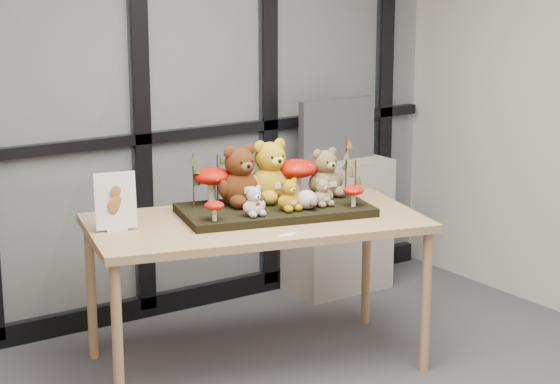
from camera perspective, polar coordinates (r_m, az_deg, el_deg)
room_shell at (r=3.30m, az=3.96°, el=6.60°), size 5.00×5.00×5.00m
glass_partition at (r=5.49m, az=-12.17°, el=6.26°), size 4.90×0.06×2.78m
display_table at (r=5.05m, az=-1.38°, el=-2.24°), size 1.80×1.21×0.77m
diorama_tray at (r=5.13m, az=-0.29°, el=-1.02°), size 1.04×0.69×0.04m
bear_pooh_yellow at (r=5.20m, az=-0.58°, el=1.42°), size 0.32×0.30×0.35m
bear_brown_medium at (r=5.12m, az=-2.30°, el=1.14°), size 0.31×0.29×0.34m
bear_tan_back at (r=5.31m, az=2.54°, el=1.25°), size 0.26×0.24×0.28m
bear_small_yellow at (r=5.02m, az=0.50°, el=-0.05°), size 0.16×0.15×0.18m
bear_white_bow at (r=4.92m, az=-1.51°, el=-0.41°), size 0.15×0.14×0.16m
bear_beige_small at (r=5.11m, az=2.40°, el=0.09°), size 0.15×0.14×0.16m
plush_cream_hedgehog at (r=5.06m, az=1.52°, el=-0.37°), size 0.10×0.09×0.11m
mushroom_back_left at (r=5.14m, az=-3.86°, el=0.44°), size 0.19×0.19×0.21m
mushroom_back_right at (r=5.25m, az=0.95°, el=0.84°), size 0.21×0.21×0.23m
mushroom_front_left at (r=4.84m, az=-3.72°, el=-1.01°), size 0.10×0.10×0.11m
mushroom_front_right at (r=5.12m, az=4.16°, el=-0.17°), size 0.11×0.11×0.12m
sprig_green_far_left at (r=5.10m, az=-4.89°, el=0.65°), size 0.05×0.05×0.27m
sprig_green_mid_left at (r=5.18m, az=-3.54°, el=0.77°), size 0.05×0.05×0.25m
sprig_dry_far_right at (r=5.33m, az=3.74°, el=1.47°), size 0.05×0.05×0.31m
sprig_dry_mid_right at (r=5.23m, az=4.26°, el=0.68°), size 0.05×0.05×0.21m
sprig_green_centre at (r=5.24m, az=-2.00°, el=0.69°), size 0.05×0.05×0.21m
sign_holder at (r=4.86m, az=-9.23°, el=-0.67°), size 0.20×0.09×0.28m
label_card at (r=4.75m, az=0.44°, el=-2.42°), size 0.09×0.03×0.00m
cabinet at (r=6.30m, az=3.26°, el=-1.88°), size 0.62×0.36×0.82m
monitor at (r=6.19m, az=3.23°, el=3.53°), size 0.53×0.06×0.38m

